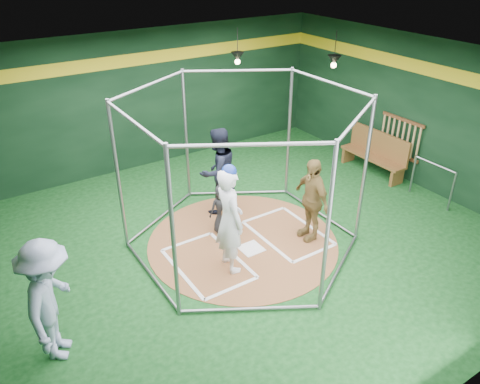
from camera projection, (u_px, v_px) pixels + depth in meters
room_shell at (243, 163)px, 8.58m from camera, size 10.10×9.10×3.53m
clay_disc at (243, 242)px, 9.41m from camera, size 3.80×3.80×0.01m
home_plate at (251, 248)px, 9.18m from camera, size 0.43×0.43×0.01m
batter_box_left at (208, 263)px, 8.76m from camera, size 1.17×1.77×0.01m
batter_box_right at (288, 233)px, 9.67m from camera, size 1.17×1.77×0.01m
batting_cage at (243, 175)px, 8.69m from camera, size 4.05×4.67×3.00m
bat_rack at (400, 137)px, 11.56m from camera, size 0.07×1.25×0.98m
pendant_lamp_near at (237, 57)px, 11.80m from camera, size 0.34×0.34×0.90m
pendant_lamp_far at (334, 60)px, 11.49m from camera, size 0.34×0.34×0.90m
batter_figure at (230, 219)px, 8.21m from camera, size 0.54×0.77×2.08m
visitor_leopard at (311, 199)px, 9.16m from camera, size 0.52×1.05×1.73m
catcher_figure at (223, 209)px, 9.50m from camera, size 0.56×0.59×1.05m
umpire at (218, 171)px, 10.04m from camera, size 1.06×0.90×1.93m
bystander_blue at (50, 301)px, 6.46m from camera, size 1.21×1.44×1.94m
dugout_bench at (376, 152)px, 11.98m from camera, size 0.44×1.87×1.09m
steel_railing at (433, 176)px, 10.59m from camera, size 0.05×1.10×0.95m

